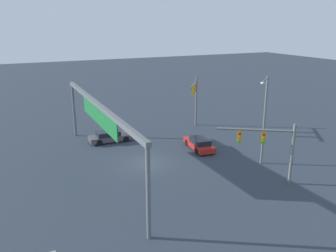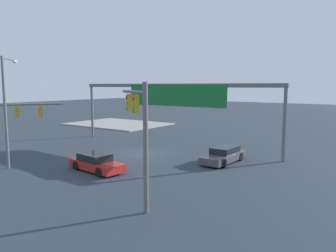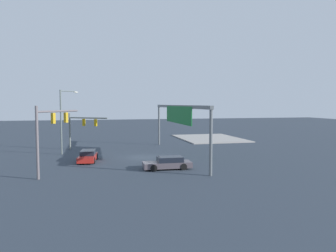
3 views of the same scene
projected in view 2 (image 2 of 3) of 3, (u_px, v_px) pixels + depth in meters
ground_plane at (142, 154)px, 29.14m from camera, size 183.58×183.58×0.00m
sidewalk_corner at (118, 124)px, 51.03m from camera, size 14.25×10.53×0.15m
traffic_signal_near_corner at (139, 122)px, 16.38m from camera, size 4.33×3.24×6.17m
traffic_signal_opposite_side at (10, 117)px, 27.37m from camera, size 3.42×5.16×5.01m
streetlamp_curved_arm at (7, 103)px, 23.78m from camera, size 1.91×2.22×8.06m
overhead_sign_gantry at (171, 94)px, 31.72m from camera, size 22.47×0.43×6.17m
sedan_car_approaching at (96, 163)px, 23.27m from camera, size 4.60×2.23×1.21m
sedan_car_waiting_far at (224, 155)px, 25.86m from camera, size 1.90×4.70×1.21m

